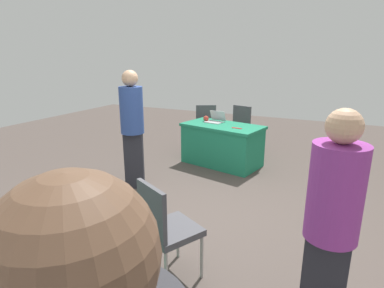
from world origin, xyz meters
The scene contains 10 objects.
ground_plane centered at (0.00, 0.00, 0.00)m, with size 14.40×14.40×0.00m, color #4C423D.
table_foreground centered at (0.47, -2.12, 0.38)m, with size 1.56×1.05×0.75m.
chair_tucked_left centered at (-0.18, 1.05, 0.54)m, with size 0.59×0.59×0.94m.
chair_tucked_right centered at (0.40, -3.31, 0.55)m, with size 0.54×0.54×0.95m.
chair_by_pillar centered at (1.16, -2.94, 0.56)m, with size 0.60×0.60×0.97m.
person_presenter centered at (1.31, -0.54, 0.99)m, with size 0.46×0.46×1.77m.
person_attendee_standing centered at (-1.47, 1.11, 0.93)m, with size 0.35×0.35×1.67m.
laptop_silver centered at (0.68, -2.28, 0.79)m, with size 0.36×0.34×0.21m.
yarn_ball centered at (0.87, -2.28, 0.81)m, with size 0.11×0.11×0.11m, color #B2382D.
scissors_red centered at (0.15, -1.95, 0.76)m, with size 0.18×0.04×0.01m, color red.
Camera 1 is at (-1.44, 3.15, 1.97)m, focal length 29.32 mm.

